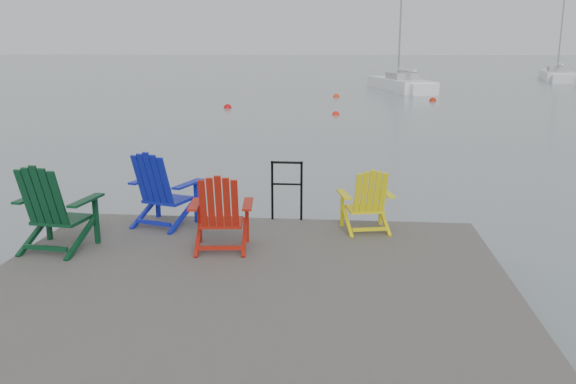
# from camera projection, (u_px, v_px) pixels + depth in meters

# --- Properties ---
(ground) EXTENTS (400.00, 400.00, 0.00)m
(ground) POSITION_uv_depth(u_px,v_px,m) (245.00, 319.00, 7.01)
(ground) COLOR slate
(ground) RESTS_ON ground
(dock) EXTENTS (6.00, 5.00, 1.40)m
(dock) POSITION_uv_depth(u_px,v_px,m) (245.00, 291.00, 6.93)
(dock) COLOR #2A2825
(dock) RESTS_ON ground
(handrail) EXTENTS (0.48, 0.04, 0.90)m
(handrail) POSITION_uv_depth(u_px,v_px,m) (287.00, 185.00, 9.12)
(handrail) COLOR black
(handrail) RESTS_ON dock
(chair_green) EXTENTS (0.99, 0.93, 1.14)m
(chair_green) POSITION_uv_depth(u_px,v_px,m) (54.00, 207.00, 7.73)
(chair_green) COLOR #09341A
(chair_green) RESTS_ON dock
(chair_blue) EXTENTS (1.05, 1.00, 1.11)m
(chair_blue) POSITION_uv_depth(u_px,v_px,m) (162.00, 189.00, 8.80)
(chair_blue) COLOR #0F199C
(chair_blue) RESTS_ON dock
(chair_red) EXTENTS (0.86, 0.81, 1.01)m
(chair_red) POSITION_uv_depth(u_px,v_px,m) (221.00, 212.00, 7.76)
(chair_red) COLOR #A1180B
(chair_red) RESTS_ON dock
(chair_yellow) EXTENTS (0.83, 0.78, 0.91)m
(chair_yellow) POSITION_uv_depth(u_px,v_px,m) (367.00, 200.00, 8.55)
(chair_yellow) COLOR yellow
(chair_yellow) RESTS_ON dock
(sailboat_near) EXTENTS (4.29, 9.12, 12.13)m
(sailboat_near) POSITION_uv_depth(u_px,v_px,m) (400.00, 85.00, 42.69)
(sailboat_near) COLOR white
(sailboat_near) RESTS_ON ground
(sailboat_mid) EXTENTS (4.40, 9.68, 12.82)m
(sailboat_mid) POSITION_uv_depth(u_px,v_px,m) (557.00, 76.00, 54.99)
(sailboat_mid) COLOR white
(sailboat_mid) RESTS_ON ground
(buoy_a) EXTENTS (0.33, 0.33, 0.33)m
(buoy_a) POSITION_uv_depth(u_px,v_px,m) (336.00, 115.00, 27.69)
(buoy_a) COLOR red
(buoy_a) RESTS_ON ground
(buoy_b) EXTENTS (0.40, 0.40, 0.40)m
(buoy_b) POSITION_uv_depth(u_px,v_px,m) (228.00, 108.00, 30.66)
(buoy_b) COLOR red
(buoy_b) RESTS_ON ground
(buoy_c) EXTENTS (0.41, 0.41, 0.41)m
(buoy_c) POSITION_uv_depth(u_px,v_px,m) (433.00, 101.00, 34.47)
(buoy_c) COLOR red
(buoy_c) RESTS_ON ground
(buoy_d) EXTENTS (0.40, 0.40, 0.40)m
(buoy_d) POSITION_uv_depth(u_px,v_px,m) (336.00, 97.00, 37.16)
(buoy_d) COLOR red
(buoy_d) RESTS_ON ground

